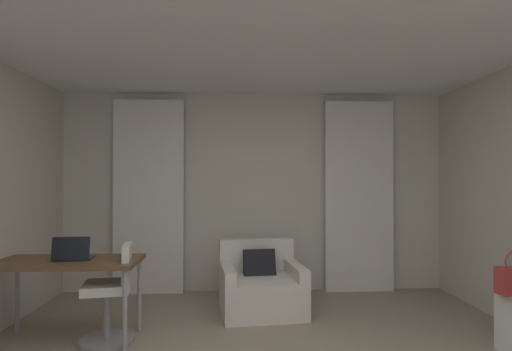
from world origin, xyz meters
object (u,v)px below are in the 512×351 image
at_px(laptop, 73,255).
at_px(desk, 68,267).
at_px(armchair, 261,288).
at_px(desk_chair, 112,299).

bearing_deg(laptop, desk, 166.46).
distance_m(armchair, laptop, 2.00).
bearing_deg(desk_chair, armchair, 32.13).
bearing_deg(armchair, laptop, -154.30).
xyz_separation_m(armchair, desk_chair, (-1.38, -0.87, 0.14)).
height_order(desk, desk_chair, desk_chair).
height_order(desk, laptop, laptop).
height_order(desk_chair, laptop, laptop).
distance_m(armchair, desk_chair, 1.64).
xyz_separation_m(armchair, laptop, (-1.74, -0.84, 0.53)).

